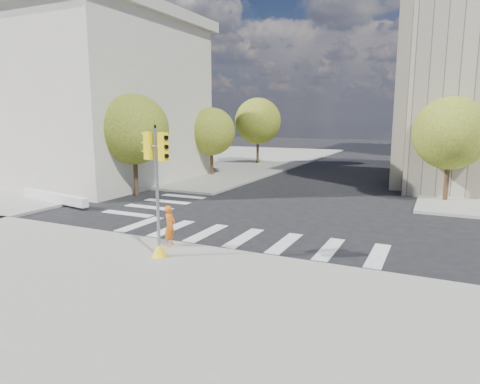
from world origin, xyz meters
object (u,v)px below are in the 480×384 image
object	(u,v)px
lamp_near	(459,123)
lamp_far	(455,121)
photographer	(170,226)
planter_wall	(54,197)
traffic_signal	(158,202)

from	to	relation	value
lamp_near	lamp_far	distance (m)	14.00
lamp_far	photographer	distance (m)	34.29
photographer	planter_wall	distance (m)	11.82
photographer	planter_wall	xyz separation A→B (m)	(-11.01, 4.28, -0.53)
lamp_near	planter_wall	xyz separation A→B (m)	(-21.00, -14.32, -4.18)
lamp_far	planter_wall	size ratio (longest dim) A/B	1.35
lamp_near	planter_wall	world-z (taller)	lamp_near
lamp_near	traffic_signal	distance (m)	22.19
lamp_near	planter_wall	size ratio (longest dim) A/B	1.35
traffic_signal	planter_wall	xyz separation A→B (m)	(-11.40, 5.53, -1.70)
lamp_near	photographer	world-z (taller)	lamp_near
planter_wall	traffic_signal	bearing A→B (deg)	-15.88
traffic_signal	photographer	distance (m)	1.75
traffic_signal	planter_wall	distance (m)	12.78
lamp_far	traffic_signal	bearing A→B (deg)	-105.84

